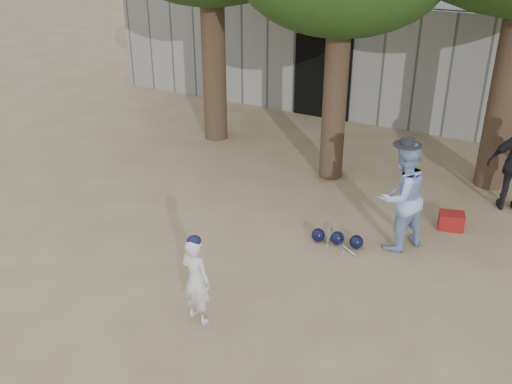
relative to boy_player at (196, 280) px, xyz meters
The scene contains 7 objects.
ground 1.59m from the boy_player, 128.28° to the left, with size 70.00×70.00×0.00m, color #937C5E.
boy_player is the anchor object (origin of this frame).
spectator_blue 3.66m from the boy_player, 61.12° to the left, with size 0.89×0.69×1.83m, color #90A8DE.
red_bag 4.93m from the boy_player, 60.37° to the left, with size 0.42×0.32×0.30m, color maroon.
back_building 11.55m from the boy_player, 94.52° to the left, with size 16.00×5.24×3.00m.
helmet_row 2.96m from the boy_player, 72.16° to the left, with size 0.87×0.33×0.23m.
bat_pile 3.03m from the boy_player, 73.55° to the left, with size 0.83×0.79×0.06m.
Camera 1 is at (4.67, -6.20, 4.91)m, focal length 40.00 mm.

